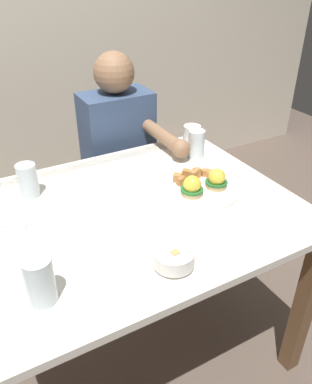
% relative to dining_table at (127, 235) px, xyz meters
% --- Properties ---
extents(ground_plane, '(6.00, 6.00, 0.00)m').
position_rel_dining_table_xyz_m(ground_plane, '(0.00, 0.00, -0.63)').
color(ground_plane, brown).
extents(dining_table, '(1.20, 0.90, 0.74)m').
position_rel_dining_table_xyz_m(dining_table, '(0.00, 0.00, 0.00)').
color(dining_table, white).
rests_on(dining_table, ground_plane).
extents(eggs_benedict_plate, '(0.27, 0.27, 0.09)m').
position_rel_dining_table_xyz_m(eggs_benedict_plate, '(0.30, -0.03, 0.13)').
color(eggs_benedict_plate, white).
rests_on(eggs_benedict_plate, dining_table).
extents(fruit_bowl, '(0.12, 0.12, 0.06)m').
position_rel_dining_table_xyz_m(fruit_bowl, '(0.00, -0.32, 0.14)').
color(fruit_bowl, white).
rests_on(fruit_bowl, dining_table).
extents(coffee_mug, '(0.11, 0.08, 0.09)m').
position_rel_dining_table_xyz_m(coffee_mug, '(0.51, 0.35, 0.16)').
color(coffee_mug, white).
rests_on(coffee_mug, dining_table).
extents(fork, '(0.14, 0.10, 0.00)m').
position_rel_dining_table_xyz_m(fork, '(-0.38, 0.11, 0.11)').
color(fork, silver).
rests_on(fork, dining_table).
extents(water_glass_near, '(0.07, 0.07, 0.12)m').
position_rel_dining_table_xyz_m(water_glass_near, '(0.45, 0.24, 0.16)').
color(water_glass_near, silver).
rests_on(water_glass_near, dining_table).
extents(water_glass_far, '(0.07, 0.07, 0.13)m').
position_rel_dining_table_xyz_m(water_glass_far, '(-0.27, 0.26, 0.16)').
color(water_glass_far, silver).
rests_on(water_glass_far, dining_table).
extents(water_glass_extra, '(0.08, 0.08, 0.14)m').
position_rel_dining_table_xyz_m(water_glass_extra, '(-0.36, -0.27, 0.17)').
color(water_glass_extra, silver).
rests_on(water_glass_extra, dining_table).
extents(diner_person, '(0.34, 0.54, 1.14)m').
position_rel_dining_table_xyz_m(diner_person, '(0.25, 0.60, 0.02)').
color(diner_person, '#33333D').
rests_on(diner_person, ground_plane).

